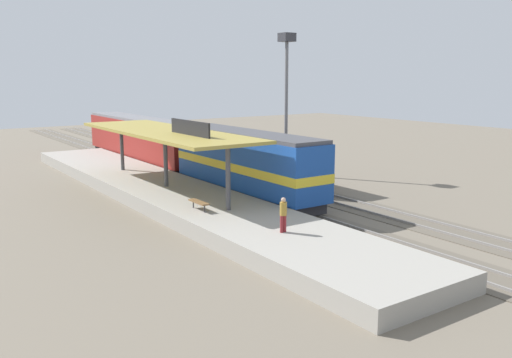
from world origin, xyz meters
name	(u,v)px	position (x,y,z in m)	size (l,w,h in m)	color
ground_plane	(247,188)	(2.00, 0.00, 0.00)	(120.00, 120.00, 0.00)	#706656
track_near	(224,191)	(0.00, 0.00, 0.03)	(3.20, 110.00, 0.16)	#5F5649
track_far	(275,184)	(4.60, 0.00, 0.03)	(3.20, 110.00, 0.16)	#5F5649
platform	(167,193)	(-4.60, 0.00, 0.45)	(6.00, 44.00, 0.90)	#9E998E
station_canopy	(165,133)	(-4.60, -0.09, 4.53)	(5.20, 18.00, 4.70)	#47474C
platform_bench	(199,202)	(-6.00, -7.13, 1.34)	(0.44, 1.70, 0.50)	#333338
locomotive	(246,164)	(0.00, -2.86, 2.41)	(2.93, 14.43, 4.44)	#28282D
passenger_carriage_single	(141,140)	(0.00, 15.14, 2.31)	(2.90, 20.00, 4.24)	#28282D
freight_car	(268,158)	(4.60, 0.96, 1.97)	(2.80, 12.00, 3.54)	#28282D
light_mast	(287,74)	(7.80, 2.81, 8.40)	(1.10, 1.10, 11.70)	slate
person_waiting	(283,213)	(-4.78, -13.28, 1.85)	(0.34, 0.34, 1.71)	maroon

